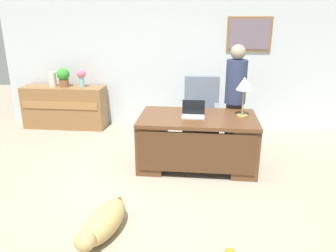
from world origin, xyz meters
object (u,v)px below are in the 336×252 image
object	(u,v)px
vase_with_flowers	(81,76)
potted_plant	(63,76)
credenza	(65,107)
person_standing	(235,99)
armchair	(201,114)
laptop	(193,113)
vase_empty	(52,79)
desk	(197,140)
dog_lying	(103,223)
desk_lamp	(244,86)

from	to	relation	value
vase_with_flowers	potted_plant	world-z (taller)	potted_plant
credenza	person_standing	distance (m)	3.36
credenza	armchair	distance (m)	2.73
laptop	vase_empty	world-z (taller)	vase_empty
vase_with_flowers	potted_plant	size ratio (longest dim) A/B	0.96
desk	armchair	distance (m)	1.02
vase_with_flowers	laptop	bearing A→B (deg)	-34.73
armchair	potted_plant	xyz separation A→B (m)	(-2.65, 0.53, 0.51)
armchair	vase_empty	size ratio (longest dim) A/B	4.11
armchair	potted_plant	distance (m)	2.75
desk	vase_empty	bearing A→B (deg)	151.45
desk	vase_with_flowers	world-z (taller)	vase_with_flowers
armchair	credenza	bearing A→B (deg)	168.86
vase_with_flowers	armchair	bearing A→B (deg)	-12.98
desk	laptop	xyz separation A→B (m)	(-0.07, 0.03, 0.41)
vase_empty	person_standing	bearing A→B (deg)	-15.56
armchair	dog_lying	xyz separation A→B (m)	(-0.94, -2.77, -0.35)
laptop	vase_with_flowers	size ratio (longest dim) A/B	0.92
potted_plant	credenza	bearing A→B (deg)	-177.26
desk	vase_empty	xyz separation A→B (m)	(-2.83, 1.54, 0.54)
credenza	laptop	xyz separation A→B (m)	(2.57, -1.51, 0.41)
armchair	dog_lying	size ratio (longest dim) A/B	1.26
desk_lamp	potted_plant	bearing A→B (deg)	155.75
desk	person_standing	xyz separation A→B (m)	(0.56, 0.60, 0.48)
person_standing	vase_with_flowers	xyz separation A→B (m)	(-2.81, 0.94, 0.14)
dog_lying	desk_lamp	xyz separation A→B (m)	(1.52, 1.84, 1.05)
credenza	potted_plant	size ratio (longest dim) A/B	4.41
dog_lying	vase_with_flowers	xyz separation A→B (m)	(-1.35, 3.29, 0.88)
potted_plant	desk	bearing A→B (deg)	-30.60
armchair	dog_lying	world-z (taller)	armchair
laptop	credenza	bearing A→B (deg)	149.51
credenza	vase_empty	bearing A→B (deg)	179.62
desk	dog_lying	distance (m)	1.99
credenza	armchair	size ratio (longest dim) A/B	1.40
dog_lying	laptop	size ratio (longest dim) A/B	2.82
person_standing	dog_lying	distance (m)	2.86
laptop	vase_empty	bearing A→B (deg)	151.32
armchair	dog_lying	distance (m)	2.94
credenza	vase_empty	distance (m)	0.58
credenza	armchair	bearing A→B (deg)	-11.14
desk_lamp	potted_plant	distance (m)	3.55
credenza	potted_plant	bearing A→B (deg)	2.74
desk_lamp	dog_lying	bearing A→B (deg)	-129.62
desk_lamp	desk	bearing A→B (deg)	-172.19
desk_lamp	vase_with_flowers	size ratio (longest dim) A/B	1.64
desk	vase_with_flowers	distance (m)	2.80
desk	laptop	bearing A→B (deg)	157.17
desk	person_standing	size ratio (longest dim) A/B	0.97
desk	potted_plant	bearing A→B (deg)	149.40
dog_lying	desk_lamp	world-z (taller)	desk_lamp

